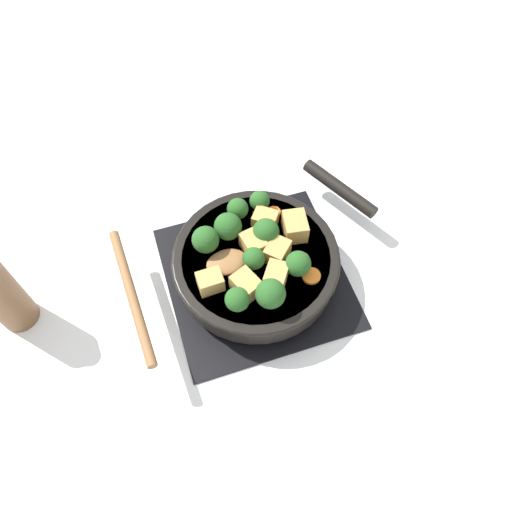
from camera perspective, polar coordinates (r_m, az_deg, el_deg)
The scene contains 23 objects.
ground_plane at distance 0.90m, azimuth 0.00°, elevation -2.49°, with size 2.40×2.40×0.00m, color white.
front_burner_grate at distance 0.89m, azimuth 0.00°, elevation -2.11°, with size 0.31×0.31×0.03m.
skillet_pan at distance 0.85m, azimuth 0.14°, elevation -0.61°, with size 0.38×0.32×0.05m.
wooden_spoon at distance 0.81m, azimuth -9.56°, elevation -2.90°, with size 0.21×0.25×0.02m.
tofu_cube_center_large at distance 0.82m, azimuth 2.44°, elevation 0.51°, with size 0.04×0.03×0.03m, color tan.
tofu_cube_near_handle at distance 0.78m, azimuth -1.15°, elevation -3.35°, with size 0.04×0.03×0.03m, color tan.
tofu_cube_east_chunk at distance 0.82m, azimuth -0.55°, elevation 1.27°, with size 0.04×0.03×0.03m, color tan.
tofu_cube_west_chunk at distance 0.85m, azimuth 1.05°, elevation 4.12°, with size 0.04×0.03×0.03m, color tan.
tofu_cube_back_piece at distance 0.79m, azimuth -5.25°, elevation -2.94°, with size 0.04×0.03×0.03m, color tan.
tofu_cube_front_piece at distance 0.79m, azimuth 2.31°, elevation -2.31°, with size 0.04×0.03×0.03m, color tan.
tofu_cube_mid_small at distance 0.84m, azimuth 4.47°, elevation 3.38°, with size 0.05×0.04×0.04m, color tan.
broccoli_floret_near_spoon at distance 0.83m, azimuth -3.22°, elevation 3.38°, with size 0.05×0.05×0.05m.
broccoli_floret_center_top at distance 0.82m, azimuth -5.79°, elevation 1.86°, with size 0.05×0.05×0.05m.
broccoli_floret_east_rim at distance 0.86m, azimuth -2.10°, elevation 5.39°, with size 0.04×0.04×0.04m.
broccoli_floret_west_rim at distance 0.76m, azimuth 1.66°, elevation -4.34°, with size 0.05×0.05×0.05m.
broccoli_floret_north_edge at distance 0.87m, azimuth 0.41°, elevation 6.31°, with size 0.04×0.04×0.04m.
broccoli_floret_south_cluster at distance 0.76m, azimuth -2.15°, elevation -4.99°, with size 0.04×0.04×0.05m.
broccoli_floret_mid_floret at distance 0.80m, azimuth 4.83°, elevation -0.89°, with size 0.04×0.04×0.05m.
broccoli_floret_small_inner at distance 0.82m, azimuth 1.14°, elevation 2.79°, with size 0.04×0.04×0.05m.
broccoli_floret_tall_stem at distance 0.80m, azimuth -0.27°, elevation -0.32°, with size 0.04×0.04×0.04m.
carrot_slice_orange_thin at distance 0.83m, azimuth 5.17°, elevation -0.43°, with size 0.03×0.03×0.01m, color orange.
carrot_slice_near_center at distance 0.81m, azimuth 6.34°, elevation -2.28°, with size 0.03×0.03×0.01m, color orange.
carrot_slice_edge_slice at distance 0.88m, azimuth 2.05°, elevation 5.02°, with size 0.02×0.02×0.01m, color orange.
Camera 1 is at (-0.13, -0.41, 0.79)m, focal length 35.00 mm.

